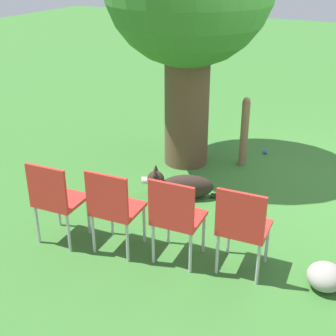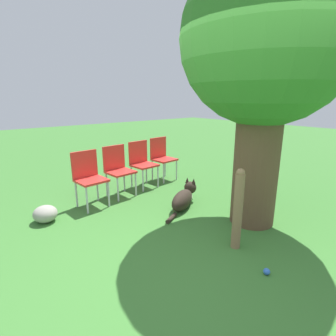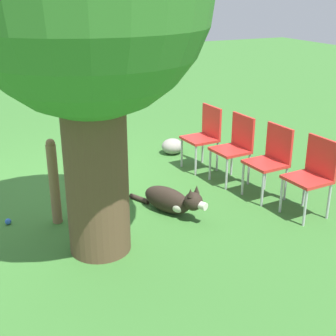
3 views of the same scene
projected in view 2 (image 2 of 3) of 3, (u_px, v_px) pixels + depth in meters
ground_plane at (194, 259)px, 2.90m from camera, size 30.00×30.00×0.00m
oak_tree at (267, 46)px, 3.19m from camera, size 2.15×2.15×3.51m
dog at (184, 198)px, 4.24m from camera, size 0.59×1.05×0.41m
fence_post at (238, 209)px, 3.01m from camera, size 0.11×0.11×0.98m
red_chair_0 at (89, 175)px, 4.22m from camera, size 0.45×0.47×0.90m
red_chair_1 at (118, 167)px, 4.69m from camera, size 0.45×0.47×0.90m
red_chair_2 at (142, 161)px, 5.16m from camera, size 0.45×0.47×0.90m
red_chair_3 at (162, 155)px, 5.63m from camera, size 0.45×0.47×0.90m
tennis_ball at (267, 272)px, 2.64m from camera, size 0.07×0.07×0.07m
garden_rock at (45, 214)px, 3.75m from camera, size 0.34×0.33×0.24m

